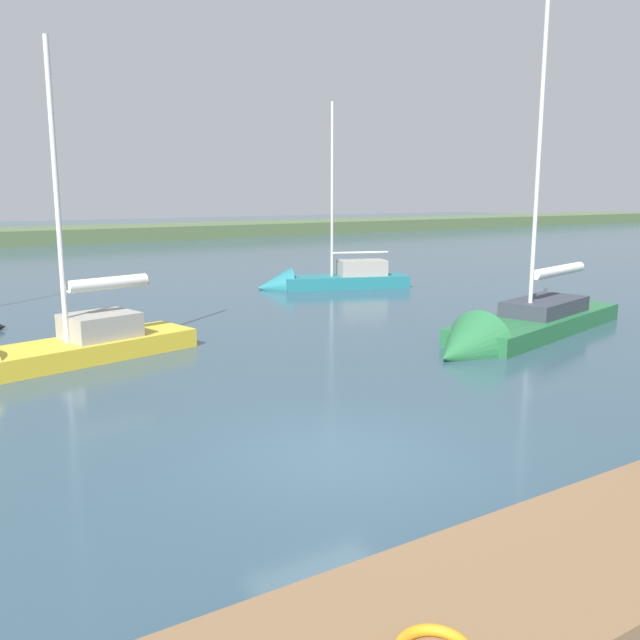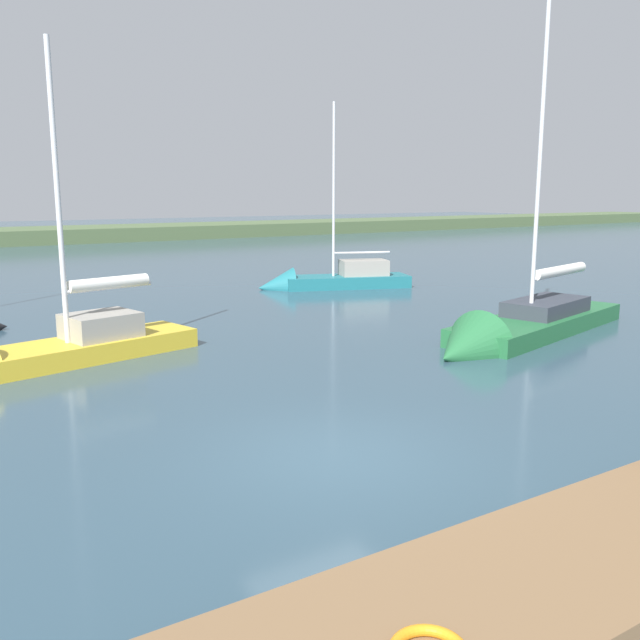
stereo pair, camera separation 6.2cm
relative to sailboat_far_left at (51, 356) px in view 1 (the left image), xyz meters
name	(u,v)px [view 1 (the left image)]	position (x,y,z in m)	size (l,w,h in m)	color
ground_plane	(339,455)	(-2.68, 8.71, -0.23)	(200.00, 200.00, 0.00)	#2D4756
dock_pier	(581,571)	(-2.68, 13.29, 0.03)	(26.25, 2.18, 0.52)	brown
sailboat_far_left	(51,356)	(0.00, 0.00, 0.00)	(6.99, 3.21, 8.60)	gold
sailboat_outer_mooring	(326,283)	(-13.27, -7.85, -0.02)	(6.95, 3.95, 8.80)	#1E6B75
sailboat_mid_channel	(517,331)	(-12.13, 4.11, 0.00)	(9.39, 4.23, 11.10)	#236638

